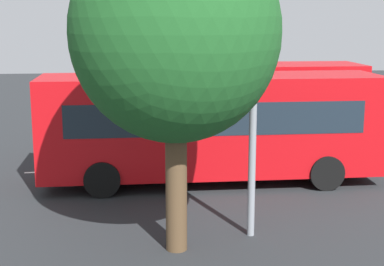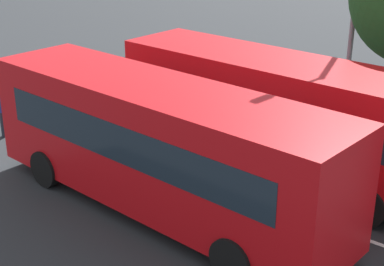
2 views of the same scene
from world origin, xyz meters
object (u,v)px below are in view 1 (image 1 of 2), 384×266
depot_tree (175,34)px  bus_center_left (225,104)px  bus_far_left (212,124)px  street_lamp (253,18)px

depot_tree → bus_center_left: bearing=74.8°
bus_far_left → bus_center_left: 3.84m
bus_center_left → depot_tree: bearing=-105.2°
bus_center_left → depot_tree: (-2.33, -8.56, 2.71)m
bus_far_left → street_lamp: (0.32, -3.96, 3.00)m
street_lamp → depot_tree: bearing=119.8°
street_lamp → bus_far_left: bearing=7.2°
street_lamp → depot_tree: (-1.70, -0.88, -0.29)m
bus_far_left → street_lamp: street_lamp is taller
street_lamp → depot_tree: street_lamp is taller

